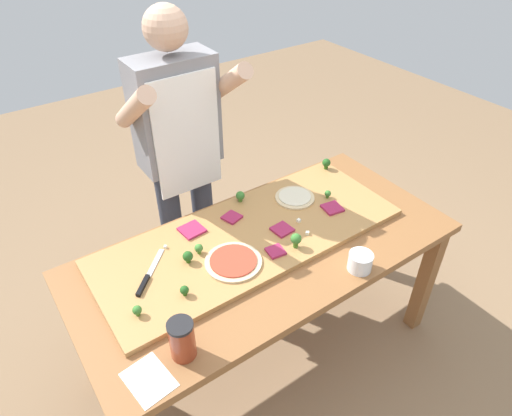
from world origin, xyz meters
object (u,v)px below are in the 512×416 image
object	(u,v)px
cheese_crumble_a	(299,221)
broccoli_floret_back_left	(328,194)
flour_cup	(360,262)
pizza_whole_tomato_red	(233,261)
recipe_note	(149,380)
chefs_knife	(147,278)
broccoli_floret_front_left	(296,239)
broccoli_floret_center_right	(184,290)
pizza_whole_cheese_artichoke	(295,197)
prep_table	(265,262)
pizza_slice_near_right	(192,230)
sauce_jar	(182,339)
cheese_crumble_b	(165,247)
pizza_slice_center	(282,229)
broccoli_floret_front_right	(137,310)
broccoli_floret_center_left	(240,196)
broccoli_floret_front_mid	(188,257)
pizza_slice_near_left	(275,252)
pizza_slice_far_right	(232,217)
broccoli_floret_back_right	(199,248)
cheese_crumble_c	(307,233)
cook_center	(180,146)
broccoli_floret_back_mid	(326,163)

from	to	relation	value
cheese_crumble_a	broccoli_floret_back_left	bearing A→B (deg)	15.72
cheese_crumble_a	flour_cup	xyz separation A→B (m)	(0.03, -0.37, 0.00)
pizza_whole_tomato_red	recipe_note	distance (m)	0.59
chefs_knife	broccoli_floret_front_left	size ratio (longest dim) A/B	2.92
recipe_note	broccoli_floret_center_right	bearing A→B (deg)	42.40
pizza_whole_cheese_artichoke	pizza_whole_tomato_red	size ratio (longest dim) A/B	0.81
prep_table	pizza_slice_near_right	world-z (taller)	pizza_slice_near_right
broccoli_floret_center_right	sauce_jar	xyz separation A→B (m)	(-0.12, -0.22, 0.03)
pizza_whole_tomato_red	broccoli_floret_center_right	bearing A→B (deg)	-170.40
pizza_whole_tomato_red	cheese_crumble_b	bearing A→B (deg)	128.07
pizza_slice_near_right	pizza_slice_center	distance (m)	0.42
broccoli_floret_front_right	broccoli_floret_center_left	distance (m)	0.81
cheese_crumble_a	broccoli_floret_front_mid	bearing A→B (deg)	173.99
pizza_slice_near_left	broccoli_floret_center_left	xyz separation A→B (m)	(0.09, 0.40, 0.03)
broccoli_floret_center_left	broccoli_floret_front_left	distance (m)	0.43
prep_table	pizza_whole_cheese_artichoke	xyz separation A→B (m)	(0.32, 0.19, 0.13)
pizza_whole_cheese_artichoke	broccoli_floret_front_left	xyz separation A→B (m)	(-0.23, -0.29, 0.04)
prep_table	broccoli_floret_front_left	bearing A→B (deg)	-46.03
flour_cup	sauce_jar	xyz separation A→B (m)	(-0.81, 0.05, 0.05)
pizza_slice_near_right	broccoli_floret_front_mid	xyz separation A→B (m)	(-0.11, -0.17, 0.03)
pizza_slice_far_right	cheese_crumble_a	size ratio (longest dim) A/B	4.85
broccoli_floret_back_right	broccoli_floret_front_mid	world-z (taller)	broccoli_floret_front_mid
broccoli_floret_center_right	broccoli_floret_center_left	world-z (taller)	broccoli_floret_center_left
cheese_crumble_c	sauce_jar	xyz separation A→B (m)	(-0.75, -0.23, 0.05)
cook_center	broccoli_floret_center_left	bearing A→B (deg)	-64.10
cheese_crumble_b	recipe_note	bearing A→B (deg)	-121.14
broccoli_floret_back_mid	broccoli_floret_front_left	world-z (taller)	broccoli_floret_front_left
pizza_slice_near_right	broccoli_floret_front_right	size ratio (longest dim) A/B	2.24
broccoli_floret_front_left	cheese_crumble_b	distance (m)	0.58
pizza_whole_tomato_red	broccoli_floret_front_mid	xyz separation A→B (m)	(-0.15, 0.11, 0.02)
pizza_slice_center	cheese_crumble_a	size ratio (longest dim) A/B	5.33
broccoli_floret_back_right	broccoli_floret_back_left	size ratio (longest dim) A/B	1.12
pizza_slice_center	pizza_slice_near_left	world-z (taller)	same
prep_table	broccoli_floret_front_right	bearing A→B (deg)	-175.04
prep_table	pizza_slice_center	size ratio (longest dim) A/B	20.36
broccoli_floret_front_mid	flour_cup	distance (m)	0.73
broccoli_floret_front_left	broccoli_floret_center_left	bearing A→B (deg)	91.59
pizza_whole_cheese_artichoke	recipe_note	bearing A→B (deg)	-154.03
prep_table	broccoli_floret_center_right	bearing A→B (deg)	-171.38
prep_table	pizza_slice_center	xyz separation A→B (m)	(0.11, 0.03, 0.12)
broccoli_floret_front_left	pizza_slice_far_right	bearing A→B (deg)	110.13
broccoli_floret_front_left	broccoli_floret_front_right	bearing A→B (deg)	176.66
pizza_slice_near_right	broccoli_floret_front_left	distance (m)	0.49
pizza_slice_near_right	cook_center	size ratio (longest dim) A/B	0.06
chefs_knife	broccoli_floret_back_right	xyz separation A→B (m)	(0.25, 0.01, 0.02)
broccoli_floret_back_right	broccoli_floret_front_mid	size ratio (longest dim) A/B	0.87
prep_table	cheese_crumble_c	bearing A→B (deg)	-17.82
pizza_slice_near_right	broccoli_floret_center_left	bearing A→B (deg)	12.14
broccoli_floret_center_left	pizza_slice_near_right	bearing A→B (deg)	-167.86
flour_cup	broccoli_floret_front_right	bearing A→B (deg)	162.10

